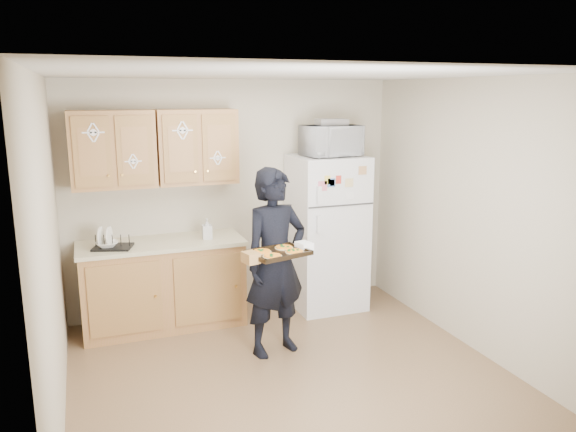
% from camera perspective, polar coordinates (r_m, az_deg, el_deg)
% --- Properties ---
extents(floor, '(3.60, 3.60, 0.00)m').
position_cam_1_polar(floor, '(4.95, 0.45, -16.08)').
color(floor, brown).
rests_on(floor, ground).
extents(ceiling, '(3.60, 3.60, 0.00)m').
position_cam_1_polar(ceiling, '(4.35, 0.51, 14.22)').
color(ceiling, beige).
rests_on(ceiling, wall_back).
extents(wall_back, '(3.60, 0.04, 2.50)m').
position_cam_1_polar(wall_back, '(6.17, -5.49, 1.98)').
color(wall_back, '#B6AB94').
rests_on(wall_back, floor).
extents(wall_front, '(3.60, 0.04, 2.50)m').
position_cam_1_polar(wall_front, '(2.96, 13.17, -10.02)').
color(wall_front, '#B6AB94').
rests_on(wall_front, floor).
extents(wall_left, '(0.04, 3.60, 2.50)m').
position_cam_1_polar(wall_left, '(4.22, -23.05, -3.90)').
color(wall_left, '#B6AB94').
rests_on(wall_left, floor).
extents(wall_right, '(0.04, 3.60, 2.50)m').
position_cam_1_polar(wall_right, '(5.39, 18.68, -0.17)').
color(wall_right, '#B6AB94').
rests_on(wall_right, floor).
extents(refrigerator, '(0.75, 0.70, 1.70)m').
position_cam_1_polar(refrigerator, '(6.22, 3.96, -1.67)').
color(refrigerator, silver).
rests_on(refrigerator, floor).
extents(base_cabinet, '(1.60, 0.60, 0.86)m').
position_cam_1_polar(base_cabinet, '(5.91, -12.54, -6.96)').
color(base_cabinet, olive).
rests_on(base_cabinet, floor).
extents(countertop, '(1.64, 0.64, 0.04)m').
position_cam_1_polar(countertop, '(5.78, -12.75, -2.75)').
color(countertop, '#C1B994').
rests_on(countertop, base_cabinet).
extents(upper_cab_left, '(0.80, 0.33, 0.75)m').
position_cam_1_polar(upper_cab_left, '(5.71, -17.39, 6.46)').
color(upper_cab_left, olive).
rests_on(upper_cab_left, wall_back).
extents(upper_cab_right, '(0.80, 0.33, 0.75)m').
position_cam_1_polar(upper_cab_right, '(5.81, -9.26, 6.96)').
color(upper_cab_right, olive).
rests_on(upper_cab_right, wall_back).
extents(cereal_box, '(0.20, 0.07, 0.32)m').
position_cam_1_polar(cereal_box, '(6.85, 6.99, -6.44)').
color(cereal_box, '#EBB853').
rests_on(cereal_box, floor).
extents(person, '(0.71, 0.56, 1.72)m').
position_cam_1_polar(person, '(5.09, -1.28, -4.74)').
color(person, black).
rests_on(person, floor).
extents(baking_tray, '(0.56, 0.46, 0.04)m').
position_cam_1_polar(baking_tray, '(4.75, -0.99, -3.82)').
color(baking_tray, black).
rests_on(baking_tray, person).
extents(pizza_front_left, '(0.16, 0.16, 0.02)m').
position_cam_1_polar(pizza_front_left, '(4.62, -1.60, -4.06)').
color(pizza_front_left, orange).
rests_on(pizza_front_left, baking_tray).
extents(pizza_front_right, '(0.16, 0.16, 0.02)m').
position_cam_1_polar(pizza_front_right, '(4.74, 0.68, -3.62)').
color(pizza_front_right, orange).
rests_on(pizza_front_right, baking_tray).
extents(pizza_back_left, '(0.16, 0.16, 0.02)m').
position_cam_1_polar(pizza_back_left, '(4.75, -2.66, -3.61)').
color(pizza_back_left, orange).
rests_on(pizza_back_left, baking_tray).
extents(pizza_back_right, '(0.16, 0.16, 0.02)m').
position_cam_1_polar(pizza_back_right, '(4.87, -0.42, -3.19)').
color(pizza_back_right, orange).
rests_on(pizza_back_right, baking_tray).
extents(microwave, '(0.63, 0.46, 0.33)m').
position_cam_1_polar(microwave, '(6.02, 4.39, 7.63)').
color(microwave, silver).
rests_on(microwave, refrigerator).
extents(foil_pan, '(0.33, 0.24, 0.07)m').
position_cam_1_polar(foil_pan, '(6.04, 4.45, 9.51)').
color(foil_pan, silver).
rests_on(foil_pan, microwave).
extents(dish_rack, '(0.42, 0.36, 0.14)m').
position_cam_1_polar(dish_rack, '(5.64, -17.41, -2.44)').
color(dish_rack, black).
rests_on(dish_rack, countertop).
extents(bowl, '(0.21, 0.21, 0.05)m').
position_cam_1_polar(bowl, '(5.65, -17.91, -2.75)').
color(bowl, white).
rests_on(bowl, dish_rack).
extents(soap_bottle, '(0.10, 0.10, 0.21)m').
position_cam_1_polar(soap_bottle, '(5.78, -8.23, -1.30)').
color(soap_bottle, silver).
rests_on(soap_bottle, countertop).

